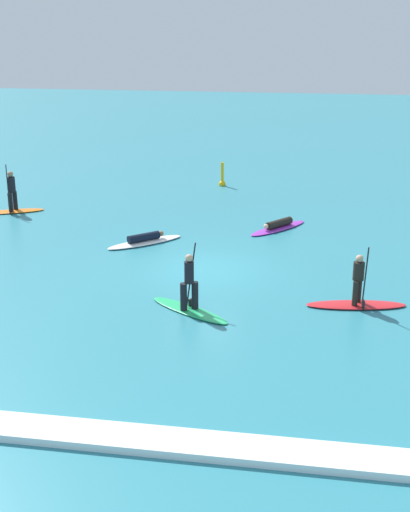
% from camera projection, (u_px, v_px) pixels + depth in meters
% --- Properties ---
extents(ground_plane, '(120.00, 120.00, 0.00)m').
position_uv_depth(ground_plane, '(205.00, 269.00, 24.08)').
color(ground_plane, teal).
rests_on(ground_plane, ground).
extents(surfer_on_green_board, '(2.86, 2.14, 2.06)m').
position_uv_depth(surfer_on_green_board, '(189.00, 297.00, 20.51)').
color(surfer_on_green_board, '#23B266').
rests_on(surfer_on_green_board, ground_plane).
extents(surfer_on_orange_board, '(2.74, 1.73, 2.23)m').
position_uv_depth(surfer_on_orange_board, '(13.00, 201.00, 30.96)').
color(surfer_on_orange_board, orange).
rests_on(surfer_on_orange_board, ground_plane).
extents(surfer_on_white_board, '(2.88, 2.69, 0.42)m').
position_uv_depth(surfer_on_white_board, '(145.00, 240.00, 26.81)').
color(surfer_on_white_board, white).
rests_on(surfer_on_white_board, ground_plane).
extents(surfer_on_purple_board, '(2.56, 2.97, 0.41)m').
position_uv_depth(surfer_on_purple_board, '(278.00, 226.00, 28.62)').
color(surfer_on_purple_board, purple).
rests_on(surfer_on_purple_board, ground_plane).
extents(surfer_on_red_board, '(3.14, 1.21, 2.04)m').
position_uv_depth(surfer_on_red_board, '(357.00, 295.00, 20.89)').
color(surfer_on_red_board, red).
rests_on(surfer_on_red_board, ground_plane).
extents(marker_buoy, '(0.36, 0.36, 1.33)m').
position_uv_depth(marker_buoy, '(222.00, 180.00, 35.95)').
color(marker_buoy, yellow).
rests_on(marker_buoy, ground_plane).
extents(wave_crest, '(23.25, 0.90, 0.18)m').
position_uv_depth(wave_crest, '(124.00, 438.00, 14.29)').
color(wave_crest, white).
rests_on(wave_crest, ground_plane).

